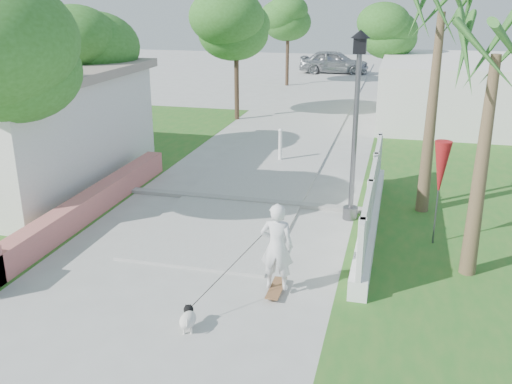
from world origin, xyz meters
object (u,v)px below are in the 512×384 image
(bollard, at_px, (280,144))
(skateboarder, at_px, (242,264))
(dog, at_px, (188,318))
(parked_car, at_px, (334,62))
(street_lamp, at_px, (356,121))
(patio_umbrella, at_px, (441,170))

(bollard, distance_m, skateboarder, 9.06)
(dog, bearing_deg, parked_car, 76.28)
(street_lamp, xyz_separation_m, skateboarder, (-1.46, -4.47, -1.67))
(street_lamp, xyz_separation_m, patio_umbrella, (1.90, -1.00, -0.74))
(bollard, xyz_separation_m, parked_car, (-0.93, 21.91, 0.20))
(street_lamp, relative_size, bollard, 4.07)
(street_lamp, height_order, patio_umbrella, street_lamp)
(patio_umbrella, xyz_separation_m, dog, (-3.99, -4.53, -1.48))
(dog, bearing_deg, skateboarder, 42.87)
(dog, bearing_deg, street_lamp, 52.82)
(skateboarder, distance_m, dog, 1.35)
(skateboarder, relative_size, dog, 3.36)
(skateboarder, height_order, parked_car, skateboarder)
(patio_umbrella, relative_size, skateboarder, 1.27)
(bollard, relative_size, skateboarder, 0.60)
(parked_car, bearing_deg, dog, -175.19)
(street_lamp, bearing_deg, bollard, 120.96)
(skateboarder, distance_m, parked_car, 30.96)
(bollard, bearing_deg, patio_umbrella, -50.09)
(bollard, height_order, dog, bollard)
(skateboarder, xyz_separation_m, dog, (-0.62, -1.05, -0.55))
(bollard, xyz_separation_m, dog, (0.61, -10.03, -0.38))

